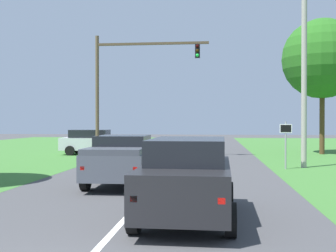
% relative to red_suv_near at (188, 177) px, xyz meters
% --- Properties ---
extents(ground_plane, '(120.00, 120.00, 0.00)m').
position_rel_red_suv_near_xyz_m(ground_plane, '(-1.52, 7.08, -1.03)').
color(ground_plane, '#424244').
extents(red_suv_near, '(2.34, 4.89, 1.96)m').
position_rel_red_suv_near_xyz_m(red_suv_near, '(0.00, 0.00, 0.00)').
color(red_suv_near, black).
rests_on(red_suv_near, ground_plane).
extents(pickup_truck_lead, '(2.42, 5.53, 1.86)m').
position_rel_red_suv_near_xyz_m(pickup_truck_lead, '(-2.75, 5.47, -0.06)').
color(pickup_truck_lead, '#4C515B').
rests_on(pickup_truck_lead, ground_plane).
extents(traffic_light, '(7.69, 0.40, 8.19)m').
position_rel_red_suv_near_xyz_m(traffic_light, '(-5.35, 18.11, 4.36)').
color(traffic_light, brown).
rests_on(traffic_light, ground_plane).
extents(keep_moving_sign, '(0.60, 0.09, 2.38)m').
position_rel_red_suv_near_xyz_m(keep_moving_sign, '(4.19, 11.44, 0.49)').
color(keep_moving_sign, gray).
rests_on(keep_moving_sign, ground_plane).
extents(oak_tree_right, '(5.76, 5.76, 9.81)m').
position_rel_red_suv_near_xyz_m(oak_tree_right, '(8.42, 21.72, 5.88)').
color(oak_tree_right, '#4C351E').
rests_on(oak_tree_right, ground_plane).
extents(crossing_suv_far, '(4.49, 2.23, 1.78)m').
position_rel_red_suv_near_xyz_m(crossing_suv_far, '(-8.07, 19.59, -0.10)').
color(crossing_suv_far, silver).
rests_on(crossing_suv_far, ground_plane).
extents(utility_pole_right, '(0.28, 0.28, 8.78)m').
position_rel_red_suv_near_xyz_m(utility_pole_right, '(5.24, 12.29, 3.36)').
color(utility_pole_right, '#9E998E').
rests_on(utility_pole_right, ground_plane).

